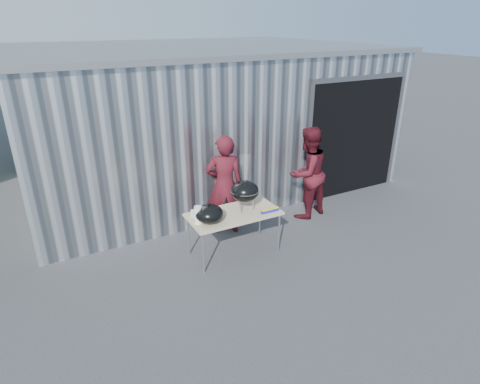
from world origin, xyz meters
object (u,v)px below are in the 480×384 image
kettle_grill (245,187)px  person_cook (225,185)px  person_bystander (307,173)px  folding_table (234,215)px

kettle_grill → person_cook: 0.80m
person_cook → person_bystander: bearing=-165.1°
kettle_grill → person_cook: person_cook is taller
folding_table → kettle_grill: 0.50m
person_cook → folding_table: bearing=95.4°
person_cook → person_bystander: size_ratio=1.01×
kettle_grill → person_bystander: (1.71, 0.58, -0.26)m
kettle_grill → person_bystander: bearing=18.8°
folding_table → kettle_grill: bearing=2.2°
person_bystander → kettle_grill: bearing=6.8°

